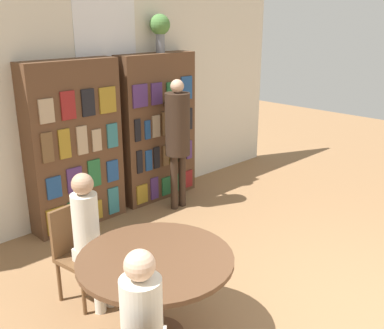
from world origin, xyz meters
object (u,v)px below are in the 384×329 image
at_px(bookshelf_right, 157,128).
at_px(librarian_standing, 178,130).
at_px(reading_table, 156,270).
at_px(seated_reader_left, 90,234).
at_px(seated_reader_right, 143,326).
at_px(chair_left_side, 78,248).
at_px(bookshelf_left, 75,146).
at_px(flower_vase, 160,27).

height_order(bookshelf_right, librarian_standing, bookshelf_right).
distance_m(reading_table, librarian_standing, 2.69).
xyz_separation_m(seated_reader_left, seated_reader_right, (-0.44, -1.29, 0.01)).
bearing_deg(reading_table, librarian_standing, 43.49).
relative_size(chair_left_side, librarian_standing, 0.51).
bearing_deg(chair_left_side, seated_reader_left, 90.00).
bearing_deg(seated_reader_right, seated_reader_left, 116.93).
distance_m(seated_reader_left, librarian_standing, 2.33).
height_order(bookshelf_left, librarian_standing, bookshelf_left).
xyz_separation_m(bookshelf_left, bookshelf_right, (1.30, 0.00, 0.00)).
bearing_deg(bookshelf_left, seated_reader_left, -117.15).
distance_m(bookshelf_left, reading_table, 2.46).
xyz_separation_m(seated_reader_right, librarian_standing, (2.47, 2.36, 0.38)).
bearing_deg(chair_left_side, bookshelf_left, -129.24).
xyz_separation_m(bookshelf_right, seated_reader_right, (-2.55, -2.86, -0.31)).
xyz_separation_m(bookshelf_right, librarian_standing, (-0.07, -0.50, 0.07)).
distance_m(bookshelf_left, librarian_standing, 1.33).
height_order(chair_left_side, seated_reader_left, seated_reader_left).
relative_size(chair_left_side, seated_reader_left, 0.71).
bearing_deg(seated_reader_right, reading_table, 90.00).
distance_m(bookshelf_right, librarian_standing, 0.51).
relative_size(bookshelf_left, seated_reader_right, 1.64).
height_order(bookshelf_left, reading_table, bookshelf_left).
xyz_separation_m(bookshelf_left, reading_table, (-0.69, -2.33, -0.40)).
relative_size(bookshelf_left, chair_left_side, 2.29).
height_order(bookshelf_left, chair_left_side, bookshelf_left).
bearing_deg(flower_vase, librarian_standing, -108.43).
bearing_deg(bookshelf_right, seated_reader_left, -143.34).
distance_m(bookshelf_right, reading_table, 3.09).
bearing_deg(bookshelf_left, reading_table, -106.62).
distance_m(seated_reader_right, librarian_standing, 3.44).
height_order(bookshelf_left, seated_reader_right, bookshelf_left).
distance_m(bookshelf_left, seated_reader_right, 3.14).
relative_size(flower_vase, chair_left_side, 0.56).
distance_m(bookshelf_right, seated_reader_right, 3.85).
height_order(reading_table, seated_reader_left, seated_reader_left).
bearing_deg(reading_table, seated_reader_left, 98.29).
height_order(reading_table, seated_reader_right, seated_reader_right).
xyz_separation_m(bookshelf_left, seated_reader_left, (-0.80, -1.57, -0.31)).
distance_m(seated_reader_left, seated_reader_right, 1.37).
relative_size(bookshelf_left, bookshelf_right, 1.00).
height_order(bookshelf_left, seated_reader_left, bookshelf_left).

